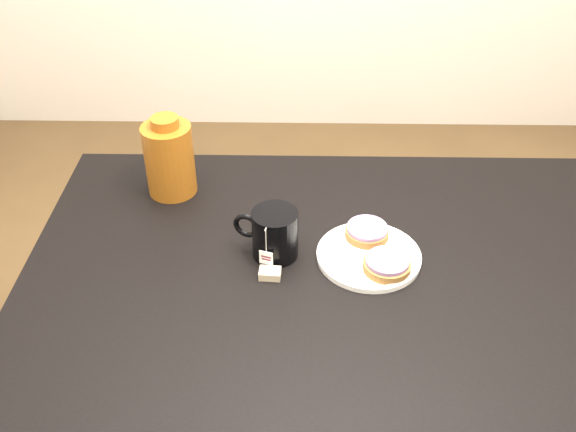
{
  "coord_description": "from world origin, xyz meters",
  "views": [
    {
      "loc": [
        -0.12,
        -1.02,
        1.66
      ],
      "look_at": [
        -0.14,
        0.1,
        0.81
      ],
      "focal_mm": 40.0,
      "sensor_mm": 36.0,
      "label": 1
    }
  ],
  "objects": [
    {
      "name": "mug",
      "position": [
        -0.17,
        0.04,
        0.81
      ],
      "size": [
        0.16,
        0.13,
        0.11
      ],
      "rotation": [
        0.0,
        0.0,
        -0.32
      ],
      "color": "black",
      "rests_on": "table"
    },
    {
      "name": "teabag_pouch",
      "position": [
        -0.17,
        -0.03,
        0.76
      ],
      "size": [
        0.05,
        0.04,
        0.02
      ],
      "primitive_type": "cube",
      "rotation": [
        0.0,
        0.0,
        -0.07
      ],
      "color": "#C6B793",
      "rests_on": "table"
    },
    {
      "name": "bagel_back",
      "position": [
        0.04,
        0.09,
        0.78
      ],
      "size": [
        0.1,
        0.1,
        0.03
      ],
      "color": "brown",
      "rests_on": "plate"
    },
    {
      "name": "plate",
      "position": [
        0.04,
        0.03,
        0.76
      ],
      "size": [
        0.23,
        0.23,
        0.02
      ],
      "color": "white",
      "rests_on": "table"
    },
    {
      "name": "bagel_package",
      "position": [
        -0.43,
        0.28,
        0.84
      ],
      "size": [
        0.16,
        0.16,
        0.2
      ],
      "rotation": [
        0.0,
        0.0,
        0.39
      ],
      "color": "#65320D",
      "rests_on": "table"
    },
    {
      "name": "table",
      "position": [
        0.0,
        0.0,
        0.67
      ],
      "size": [
        1.4,
        0.9,
        0.75
      ],
      "color": "black",
      "rests_on": "ground_plane"
    },
    {
      "name": "bagel_front",
      "position": [
        0.07,
        -0.02,
        0.78
      ],
      "size": [
        0.13,
        0.13,
        0.03
      ],
      "color": "brown",
      "rests_on": "plate"
    }
  ]
}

